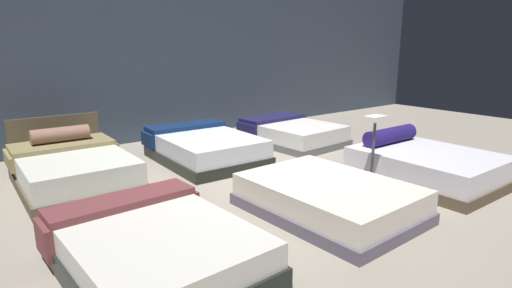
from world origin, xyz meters
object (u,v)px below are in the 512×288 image
bed_1 (328,198)px  price_sign (372,163)px  bed_4 (205,148)px  bed_5 (292,133)px  bed_3 (72,168)px  bed_2 (425,165)px  bed_0 (155,249)px

bed_1 → price_sign: (1.08, 0.18, 0.22)m
bed_1 → bed_4: 2.98m
bed_4 → bed_5: 2.16m
bed_3 → price_sign: bearing=-40.2°
price_sign → bed_2: bearing=-11.3°
bed_1 → bed_5: 3.73m
bed_2 → bed_4: size_ratio=0.95×
bed_3 → price_sign: size_ratio=1.96×
bed_2 → price_sign: bearing=169.0°
bed_5 → price_sign: price_sign is taller
bed_4 → price_sign: (1.08, -2.80, 0.18)m
bed_2 → bed_3: (-4.35, 3.07, 0.02)m
bed_0 → bed_2: 4.38m
bed_3 → bed_5: bed_3 is taller
bed_4 → bed_1: bearing=-88.2°
bed_0 → bed_3: (0.03, 2.99, 0.05)m
bed_5 → price_sign: size_ratio=1.85×
bed_2 → bed_4: bearing=125.5°
bed_1 → bed_2: bearing=-2.6°
bed_3 → price_sign: (3.30, -2.86, 0.15)m
bed_1 → bed_4: (0.00, 2.98, 0.04)m
bed_0 → bed_2: (4.38, -0.09, 0.02)m
bed_5 → bed_3: bearing=176.8°
bed_2 → price_sign: 1.08m
bed_0 → bed_5: bed_0 is taller
bed_4 → price_sign: price_sign is taller
bed_3 → bed_4: bearing=-0.9°
bed_0 → bed_1: size_ratio=0.96×
bed_1 → bed_2: (2.13, -0.03, 0.04)m
bed_4 → price_sign: bearing=-67.1°
bed_2 → bed_4: (-2.12, 3.01, -0.00)m
bed_4 → price_sign: size_ratio=1.97×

